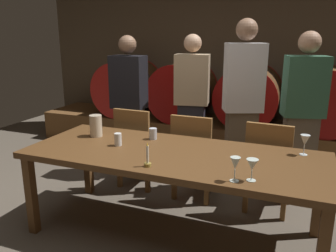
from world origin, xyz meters
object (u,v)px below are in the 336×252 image
Objects in this scene: wine_glass_left at (235,164)px; cup_right at (153,134)px; candle_center at (148,160)px; pitcher at (96,126)px; guest_center_left at (192,105)px; wine_glass_center at (252,165)px; chair_left at (137,144)px; cup_left at (118,139)px; guest_center_right at (242,106)px; wine_barrel_far_right at (324,100)px; guest_far_left at (129,106)px; dining_table at (174,160)px; guest_far_right at (302,117)px; chair_right at (269,163)px; chair_center at (194,153)px; wine_barrel_center_right at (249,95)px; wine_barrel_far_left at (128,88)px; wine_glass_right at (305,141)px; wine_barrel_center_left at (183,91)px.

wine_glass_left reaches higher than cup_right.
wine_glass_left is (0.62, -0.02, 0.07)m from candle_center.
cup_right is at bearing 11.22° from pitcher.
guest_center_left is 1.88m from wine_glass_center.
chair_left is 0.82m from cup_left.
guest_center_right is at bearing 37.99° from pitcher.
wine_glass_left is at bearing 106.08° from guest_center_left.
wine_barrel_far_right is 0.52× the size of guest_center_left.
dining_table is at bearing 131.20° from guest_far_left.
chair_left is at bearing 77.90° from pitcher.
wine_glass_center reaches higher than cup_left.
guest_center_left reaches higher than wine_glass_center.
guest_center_left is 8.30× the size of pitcher.
wine_glass_left is at bearing 59.64° from guest_far_right.
chair_right is at bearing 53.62° from candle_center.
guest_far_right is 16.54× the size of cup_right.
guest_center_left is 15.30× the size of cup_left.
chair_left is 0.55× the size of guest_far_left.
wine_glass_center is (0.72, 0.02, 0.06)m from candle_center.
chair_center is 0.75m from guest_center_left.
guest_center_right is 16.68× the size of cup_left.
guest_far_left is 0.98× the size of guest_far_right.
guest_center_left reaches higher than cup_left.
guest_center_left is (-0.95, 0.64, 0.34)m from chair_right.
guest_center_right reaches higher than wine_barrel_center_right.
guest_far_left is at bearing -50.03° from chair_left.
candle_center is at bearing -69.38° from cup_right.
cup_left is 1.06× the size of cup_right.
wine_glass_left reaches higher than chair_center.
candle_center reaches higher than wine_glass_center.
guest_center_left reaches higher than candle_center.
pitcher is (-0.54, -1.15, -0.01)m from guest_center_left.
wine_barrel_far_right reaches higher than pitcher.
wine_barrel_far_left and wine_barrel_center_right have the same top height.
guest_far_left reaches higher than wine_barrel_far_left.
wine_barrel_far_left is 1.63m from guest_center_left.
guest_center_left reaches higher than wine_glass_right.
chair_center is 8.28× the size of cup_left.
cup_left is (-1.41, -1.09, -0.07)m from guest_far_right.
wine_glass_right is 1.61× the size of cup_right.
wine_glass_center is at bearing -101.37° from wine_barrel_far_right.
cup_right is (-0.64, -0.80, -0.14)m from guest_center_right.
guest_far_right reaches higher than guest_center_left.
guest_center_left is 9.16× the size of candle_center.
chair_left is at bearing -3.64° from guest_far_right.
pitcher is (-0.77, -0.52, 0.33)m from chair_center.
wine_barrel_center_right is at bearing 0.00° from wine_barrel_far_left.
wine_glass_right is at bearing -37.26° from wine_barrel_far_left.
wine_barrel_center_left is 0.97× the size of chair_right.
wine_glass_right reaches higher than chair_center.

